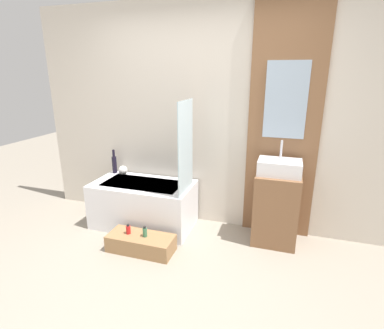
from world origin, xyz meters
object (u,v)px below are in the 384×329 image
bathtub (144,204)px  sink (280,167)px  wooden_step_bench (141,243)px  vase_tall_dark (114,164)px  bottle_soap_secondary (145,232)px  bottle_soap_primary (128,229)px  vase_round_light (123,170)px

bathtub → sink: bearing=3.6°
bathtub → wooden_step_bench: bearing=-67.2°
vase_tall_dark → bottle_soap_secondary: size_ratio=2.70×
sink → bottle_soap_primary: size_ratio=4.08×
bottle_soap_secondary → bathtub: bearing=117.5°
bottle_soap_primary → bathtub: bearing=98.9°
vase_tall_dark → bottle_soap_secondary: 1.20m
sink → vase_round_light: (-1.94, 0.12, -0.26)m
vase_tall_dark → bottle_soap_primary: (0.61, -0.78, -0.45)m
vase_round_light → bottle_soap_secondary: 1.07m
bottle_soap_primary → bottle_soap_secondary: size_ratio=0.93×
bottle_soap_primary → bottle_soap_secondary: bottle_soap_secondary is taller
bathtub → bottle_soap_secondary: 0.60m
wooden_step_bench → vase_round_light: bearing=129.2°
wooden_step_bench → bottle_soap_secondary: bearing=0.0°
bottle_soap_primary → bottle_soap_secondary: 0.19m
bathtub → wooden_step_bench: (0.22, -0.53, -0.19)m
vase_round_light → bottle_soap_primary: 0.96m
sink → bottle_soap_primary: bearing=-156.8°
bottle_soap_primary → wooden_step_bench: bearing=-0.0°
wooden_step_bench → vase_tall_dark: vase_tall_dark is taller
bathtub → bottle_soap_primary: size_ratio=11.13×
wooden_step_bench → sink: 1.66m
bottle_soap_primary → bottle_soap_secondary: bearing=-0.0°
bottle_soap_primary → bottle_soap_secondary: (0.19, -0.00, 0.00)m
vase_tall_dark → vase_round_light: (0.14, -0.03, -0.07)m
bathtub → vase_round_light: bearing=150.9°
bathtub → bottle_soap_secondary: size_ratio=10.40×
bathtub → bottle_soap_secondary: bathtub is taller
bathtub → vase_tall_dark: size_ratio=3.85×
wooden_step_bench → vase_tall_dark: (-0.75, 0.78, 0.59)m
wooden_step_bench → bottle_soap_secondary: 0.15m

